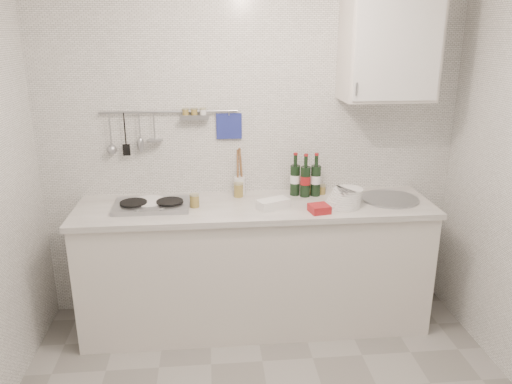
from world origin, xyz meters
TOP-DOWN VIEW (x-y plane):
  - back_wall at (0.00, 1.40)m, footprint 3.00×0.02m
  - counter at (0.01, 1.10)m, footprint 2.44×0.64m
  - wall_rail at (-0.60, 1.37)m, footprint 0.98×0.09m
  - wall_cabinet at (0.90, 1.22)m, footprint 0.60×0.38m
  - plate_stack_hob at (-0.73, 1.14)m, footprint 0.25×0.25m
  - plate_stack_sink at (0.60, 1.02)m, footprint 0.27×0.25m
  - wine_bottles at (0.37, 1.25)m, footprint 0.22×0.11m
  - butter_dish at (0.11, 1.01)m, footprint 0.24×0.18m
  - strawberry_punnet at (0.40, 0.90)m, footprint 0.14×0.14m
  - utensil_crock at (-0.09, 1.34)m, footprint 0.08×0.08m
  - jar_a at (-0.10, 1.27)m, footprint 0.07×0.07m
  - jar_b at (0.41, 1.28)m, footprint 0.07×0.07m
  - jar_c at (0.50, 1.28)m, footprint 0.06×0.06m
  - jar_d at (-0.41, 1.08)m, footprint 0.07×0.07m

SIDE VIEW (x-z plane):
  - counter at x=0.01m, z-range -0.05..0.92m
  - plate_stack_hob at x=-0.73m, z-range 0.92..0.95m
  - strawberry_punnet at x=0.40m, z-range 0.92..0.97m
  - butter_dish at x=0.11m, z-range 0.92..0.98m
  - jar_c at x=0.50m, z-range 0.92..0.99m
  - jar_b at x=0.41m, z-range 0.92..1.00m
  - jar_d at x=-0.41m, z-range 0.92..1.01m
  - jar_a at x=-0.10m, z-range 0.92..1.02m
  - plate_stack_sink at x=0.60m, z-range 0.91..1.04m
  - utensil_crock at x=-0.09m, z-range 0.83..1.17m
  - wine_bottles at x=0.37m, z-range 0.92..1.23m
  - back_wall at x=0.00m, z-range 0.00..2.50m
  - wall_rail at x=-0.60m, z-range 1.26..1.60m
  - wall_cabinet at x=0.90m, z-range 1.60..2.30m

